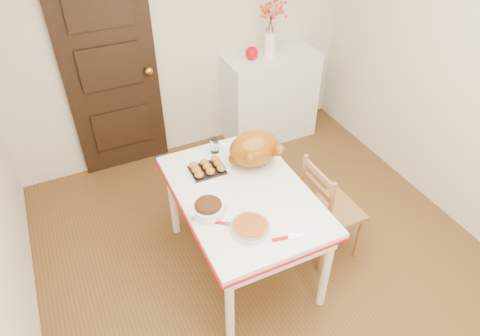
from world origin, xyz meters
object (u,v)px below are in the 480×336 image
sideboard (270,97)px  kitchen_table (243,230)px  turkey_platter (254,150)px  chair_oak (332,208)px  pumpkin_pie (250,226)px

sideboard → kitchen_table: (-1.07, -1.55, -0.09)m
turkey_platter → sideboard: bearing=57.4°
sideboard → turkey_platter: 1.64m
chair_oak → sideboard: bearing=-13.5°
chair_oak → turkey_platter: bearing=51.1°
sideboard → chair_oak: 1.74m
sideboard → chair_oak: (-0.37, -1.70, -0.02)m
chair_oak → pumpkin_pie: chair_oak is taller
sideboard → pumpkin_pie: (-1.19, -1.89, 0.33)m
sideboard → chair_oak: size_ratio=1.05×
kitchen_table → chair_oak: bearing=-11.9°
sideboard → chair_oak: bearing=-102.4°
kitchen_table → chair_oak: size_ratio=1.42×
kitchen_table → chair_oak: (0.70, -0.15, 0.07)m
kitchen_table → pumpkin_pie: bearing=-108.4°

